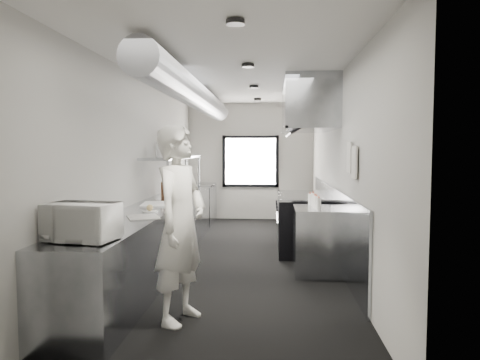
% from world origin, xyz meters
% --- Properties ---
extents(floor, '(3.00, 8.00, 0.01)m').
position_xyz_m(floor, '(0.00, 0.00, 0.00)').
color(floor, black).
rests_on(floor, ground).
extents(ceiling, '(3.00, 8.00, 0.01)m').
position_xyz_m(ceiling, '(0.00, 0.00, 2.80)').
color(ceiling, beige).
rests_on(ceiling, wall_back).
extents(wall_back, '(3.00, 0.02, 2.80)m').
position_xyz_m(wall_back, '(0.00, 4.00, 1.40)').
color(wall_back, '#AFAEA6').
rests_on(wall_back, floor).
extents(wall_front, '(3.00, 0.02, 2.80)m').
position_xyz_m(wall_front, '(0.00, -4.00, 1.40)').
color(wall_front, '#AFAEA6').
rests_on(wall_front, floor).
extents(wall_left, '(0.02, 8.00, 2.80)m').
position_xyz_m(wall_left, '(-1.50, 0.00, 1.40)').
color(wall_left, '#AFAEA6').
rests_on(wall_left, floor).
extents(wall_right, '(0.02, 8.00, 2.80)m').
position_xyz_m(wall_right, '(1.50, 0.00, 1.40)').
color(wall_right, '#AFAEA6').
rests_on(wall_right, floor).
extents(wall_cladding, '(0.03, 5.50, 1.10)m').
position_xyz_m(wall_cladding, '(1.48, 0.30, 0.55)').
color(wall_cladding, '#90979D').
rests_on(wall_cladding, wall_right).
extents(hvac_duct, '(0.40, 6.40, 0.40)m').
position_xyz_m(hvac_duct, '(-0.70, 0.40, 2.55)').
color(hvac_duct, gray).
rests_on(hvac_duct, ceiling).
extents(service_window, '(1.36, 0.05, 1.25)m').
position_xyz_m(service_window, '(0.00, 3.96, 1.40)').
color(service_window, silver).
rests_on(service_window, wall_back).
extents(exhaust_hood, '(0.81, 2.20, 0.88)m').
position_xyz_m(exhaust_hood, '(1.10, 0.70, 2.39)').
color(exhaust_hood, '#90979D').
rests_on(exhaust_hood, ceiling).
extents(prep_counter, '(0.70, 6.00, 0.90)m').
position_xyz_m(prep_counter, '(-1.15, -0.50, 0.45)').
color(prep_counter, '#90979D').
rests_on(prep_counter, floor).
extents(pass_shelf, '(0.45, 3.00, 0.68)m').
position_xyz_m(pass_shelf, '(-1.19, 1.00, 1.54)').
color(pass_shelf, '#90979D').
rests_on(pass_shelf, prep_counter).
extents(range, '(0.88, 1.60, 0.94)m').
position_xyz_m(range, '(1.04, 0.70, 0.47)').
color(range, black).
rests_on(range, floor).
extents(bottle_station, '(0.65, 0.80, 0.90)m').
position_xyz_m(bottle_station, '(1.15, -0.70, 0.45)').
color(bottle_station, '#90979D').
rests_on(bottle_station, floor).
extents(far_work_table, '(0.70, 1.20, 0.90)m').
position_xyz_m(far_work_table, '(-1.15, 3.20, 0.45)').
color(far_work_table, '#90979D').
rests_on(far_work_table, floor).
extents(notice_sheet_a, '(0.02, 0.28, 0.38)m').
position_xyz_m(notice_sheet_a, '(1.47, -1.20, 1.60)').
color(notice_sheet_a, silver).
rests_on(notice_sheet_a, wall_right).
extents(notice_sheet_b, '(0.02, 0.28, 0.38)m').
position_xyz_m(notice_sheet_b, '(1.47, -1.55, 1.55)').
color(notice_sheet_b, silver).
rests_on(notice_sheet_b, wall_right).
extents(line_cook, '(0.67, 0.82, 1.93)m').
position_xyz_m(line_cook, '(-0.38, -2.53, 0.97)').
color(line_cook, silver).
rests_on(line_cook, floor).
extents(microwave, '(0.61, 0.50, 0.33)m').
position_xyz_m(microwave, '(-1.15, -3.05, 1.07)').
color(microwave, white).
rests_on(microwave, prep_counter).
extents(deli_tub_a, '(0.14, 0.14, 0.09)m').
position_xyz_m(deli_tub_a, '(-1.26, -2.58, 0.94)').
color(deli_tub_a, '#A3AA9D').
rests_on(deli_tub_a, prep_counter).
extents(deli_tub_b, '(0.15, 0.15, 0.11)m').
position_xyz_m(deli_tub_b, '(-1.29, -2.23, 0.95)').
color(deli_tub_b, '#A3AA9D').
rests_on(deli_tub_b, prep_counter).
extents(newspaper, '(0.49, 0.54, 0.01)m').
position_xyz_m(newspaper, '(-0.99, -1.72, 0.91)').
color(newspaper, silver).
rests_on(newspaper, prep_counter).
extents(small_plate, '(0.21, 0.21, 0.02)m').
position_xyz_m(small_plate, '(-1.03, -1.27, 0.91)').
color(small_plate, silver).
rests_on(small_plate, prep_counter).
extents(pastry, '(0.08, 0.08, 0.08)m').
position_xyz_m(pastry, '(-1.03, -1.27, 0.96)').
color(pastry, tan).
rests_on(pastry, small_plate).
extents(cutting_board, '(0.52, 0.64, 0.02)m').
position_xyz_m(cutting_board, '(-1.12, -0.50, 0.91)').
color(cutting_board, white).
rests_on(cutting_board, prep_counter).
extents(knife_block, '(0.14, 0.24, 0.25)m').
position_xyz_m(knife_block, '(-1.30, 0.63, 1.02)').
color(knife_block, brown).
rests_on(knife_block, prep_counter).
extents(plate_stack_a, '(0.28, 0.28, 0.25)m').
position_xyz_m(plate_stack_a, '(-1.22, 0.21, 1.69)').
color(plate_stack_a, silver).
rests_on(plate_stack_a, pass_shelf).
extents(plate_stack_b, '(0.25, 0.25, 0.32)m').
position_xyz_m(plate_stack_b, '(-1.19, 0.71, 1.73)').
color(plate_stack_b, silver).
rests_on(plate_stack_b, pass_shelf).
extents(plate_stack_c, '(0.32, 0.32, 0.36)m').
position_xyz_m(plate_stack_c, '(-1.18, 1.24, 1.75)').
color(plate_stack_c, silver).
rests_on(plate_stack_c, pass_shelf).
extents(plate_stack_d, '(0.24, 0.24, 0.37)m').
position_xyz_m(plate_stack_d, '(-1.19, 1.63, 1.75)').
color(plate_stack_d, silver).
rests_on(plate_stack_d, pass_shelf).
extents(squeeze_bottle_a, '(0.06, 0.06, 0.17)m').
position_xyz_m(squeeze_bottle_a, '(1.12, -1.04, 0.99)').
color(squeeze_bottle_a, white).
rests_on(squeeze_bottle_a, bottle_station).
extents(squeeze_bottle_b, '(0.08, 0.08, 0.18)m').
position_xyz_m(squeeze_bottle_b, '(1.11, -0.86, 0.99)').
color(squeeze_bottle_b, white).
rests_on(squeeze_bottle_b, bottle_station).
extents(squeeze_bottle_c, '(0.06, 0.06, 0.17)m').
position_xyz_m(squeeze_bottle_c, '(1.10, -0.73, 0.99)').
color(squeeze_bottle_c, white).
rests_on(squeeze_bottle_c, bottle_station).
extents(squeeze_bottle_d, '(0.07, 0.07, 0.18)m').
position_xyz_m(squeeze_bottle_d, '(1.09, -0.50, 0.99)').
color(squeeze_bottle_d, white).
rests_on(squeeze_bottle_d, bottle_station).
extents(squeeze_bottle_e, '(0.06, 0.06, 0.16)m').
position_xyz_m(squeeze_bottle_e, '(1.06, -0.38, 0.98)').
color(squeeze_bottle_e, white).
rests_on(squeeze_bottle_e, bottle_station).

